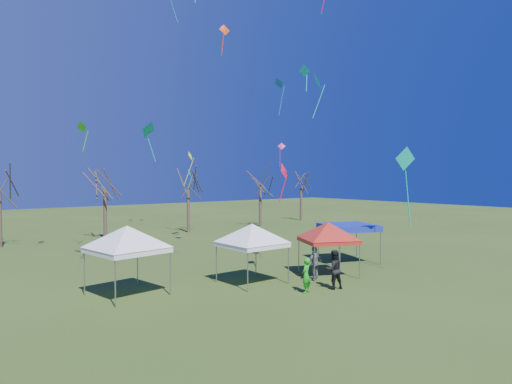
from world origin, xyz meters
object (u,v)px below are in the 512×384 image
at_px(tree_2, 105,170).
at_px(person_green, 306,275).
at_px(tree_5, 301,176).
at_px(tent_red, 328,226).
at_px(tent_blue, 349,227).
at_px(tree_3, 188,172).
at_px(tree_4, 260,173).
at_px(person_dark, 333,269).
at_px(tent_white_west, 127,230).
at_px(person_grey, 315,263).
at_px(tent_white_mid, 252,228).

distance_m(tree_2, person_green, 25.62).
relative_size(tree_5, tent_red, 1.98).
bearing_deg(tree_2, tent_blue, -67.26).
distance_m(tree_2, tree_3, 8.41).
distance_m(tree_2, tree_4, 17.73).
bearing_deg(person_dark, person_green, 8.00).
distance_m(tent_white_west, tent_blue, 14.97).
height_order(tree_2, tree_5, tree_2).
distance_m(person_grey, person_green, 2.80).
relative_size(tent_white_west, person_dark, 2.20).
bearing_deg(person_green, tent_white_mid, -99.22).
bearing_deg(tent_white_west, tree_4, 39.57).
height_order(person_dark, person_grey, person_dark).
bearing_deg(person_dark, person_grey, -89.73).
bearing_deg(tree_4, tent_blue, -113.44).
bearing_deg(tent_white_mid, tree_2, 90.30).
distance_m(tent_blue, person_green, 8.95).
relative_size(tree_5, person_grey, 3.98).
relative_size(tent_blue, person_green, 2.40).
bearing_deg(person_grey, tree_3, -107.94).
bearing_deg(person_dark, tent_white_mid, -37.14).
relative_size(tree_4, tent_white_mid, 1.90).
height_order(tree_2, tree_4, tree_2).
xyz_separation_m(tent_blue, person_grey, (-5.59, -2.39, -1.37)).
bearing_deg(tree_5, tent_red, -130.94).
xyz_separation_m(tree_3, tent_white_west, (-14.53, -19.76, -2.96)).
height_order(tree_2, person_green, tree_2).
xyz_separation_m(tree_4, person_dark, (-15.14, -24.93, -5.07)).
relative_size(tree_5, person_green, 4.38).
height_order(tree_2, tent_white_west, tree_2).
bearing_deg(tent_blue, tent_red, -154.24).
bearing_deg(tent_white_mid, tree_4, 50.53).
distance_m(tree_3, tree_4, 9.32).
xyz_separation_m(tree_2, tent_white_west, (-6.13, -20.09, -3.17)).
height_order(tree_3, tent_white_mid, tree_3).
relative_size(tent_blue, person_grey, 2.19).
xyz_separation_m(tree_2, tent_red, (4.72, -22.94, -3.44)).
distance_m(tree_2, tree_5, 26.15).
relative_size(tree_3, tent_white_west, 1.82).
bearing_deg(tent_white_west, person_grey, -19.35).
relative_size(tree_3, tree_4, 1.00).
distance_m(tent_red, person_green, 4.76).
distance_m(tree_2, tent_white_mid, 22.02).
bearing_deg(tree_2, person_green, -87.86).
bearing_deg(tree_4, tent_white_mid, -129.47).
distance_m(tree_3, tree_5, 17.81).
bearing_deg(person_green, tent_red, -174.65).
xyz_separation_m(tent_white_west, tent_white_mid, (6.24, -1.67, -0.17)).
xyz_separation_m(person_grey, person_green, (-2.27, -1.65, -0.08)).
relative_size(tree_2, tent_white_mid, 1.97).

